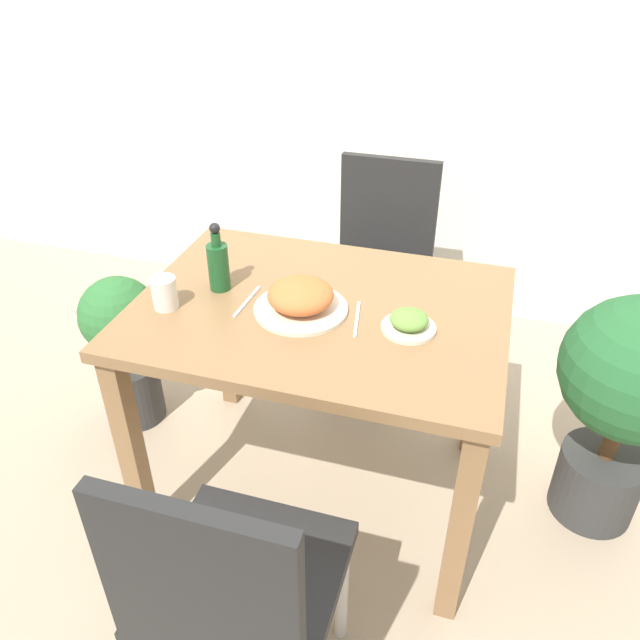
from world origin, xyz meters
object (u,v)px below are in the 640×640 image
(chair_near, at_px, (231,591))
(sauce_bottle, at_px, (218,264))
(potted_plant_left, at_px, (124,341))
(potted_plant_right, at_px, (629,392))
(side_plate, at_px, (409,322))
(chair_far, at_px, (381,259))
(drink_cup, at_px, (165,293))
(food_plate, at_px, (301,298))

(chair_near, distance_m, sauce_bottle, 0.91)
(potted_plant_left, bearing_deg, sauce_bottle, -15.21)
(potted_plant_left, bearing_deg, potted_plant_right, 0.82)
(side_plate, relative_size, sauce_bottle, 0.70)
(chair_far, distance_m, potted_plant_right, 1.08)
(side_plate, height_order, drink_cup, drink_cup)
(chair_far, xyz_separation_m, sauce_bottle, (-0.34, -0.78, 0.33))
(side_plate, bearing_deg, drink_cup, -173.07)
(food_plate, bearing_deg, potted_plant_left, 166.45)
(chair_far, relative_size, potted_plant_right, 1.10)
(food_plate, bearing_deg, side_plate, -1.45)
(chair_far, height_order, sauce_bottle, sauce_bottle)
(chair_near, xyz_separation_m, potted_plant_right, (0.87, 0.93, 0.01))
(sauce_bottle, bearing_deg, chair_far, 66.61)
(chair_near, relative_size, potted_plant_left, 1.44)
(chair_near, xyz_separation_m, potted_plant_left, (-0.83, 0.90, -0.14))
(chair_far, height_order, potted_plant_right, chair_far)
(food_plate, height_order, sauce_bottle, sauce_bottle)
(food_plate, relative_size, side_plate, 1.79)
(chair_near, relative_size, sauce_bottle, 4.17)
(food_plate, relative_size, potted_plant_right, 0.33)
(drink_cup, xyz_separation_m, potted_plant_left, (-0.38, 0.27, -0.43))
(side_plate, bearing_deg, chair_near, -108.20)
(sauce_bottle, relative_size, potted_plant_left, 0.34)
(drink_cup, distance_m, potted_plant_left, 0.64)
(side_plate, xyz_separation_m, drink_cup, (-0.69, -0.08, 0.02))
(food_plate, distance_m, side_plate, 0.31)
(food_plate, bearing_deg, sauce_bottle, 169.51)
(chair_near, relative_size, drink_cup, 9.53)
(sauce_bottle, height_order, potted_plant_right, sauce_bottle)
(food_plate, xyz_separation_m, sauce_bottle, (-0.27, 0.05, 0.04))
(side_plate, distance_m, drink_cup, 0.69)
(chair_far, relative_size, side_plate, 5.97)
(chair_near, bearing_deg, side_plate, -108.20)
(chair_far, bearing_deg, chair_near, -89.70)
(chair_far, xyz_separation_m, potted_plant_right, (0.88, -0.63, 0.01))
(food_plate, height_order, potted_plant_right, food_plate)
(chair_far, height_order, food_plate, chair_far)
(side_plate, relative_size, drink_cup, 1.60)
(chair_near, bearing_deg, food_plate, -84.00)
(sauce_bottle, bearing_deg, potted_plant_right, 7.33)
(chair_far, bearing_deg, potted_plant_right, -35.33)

